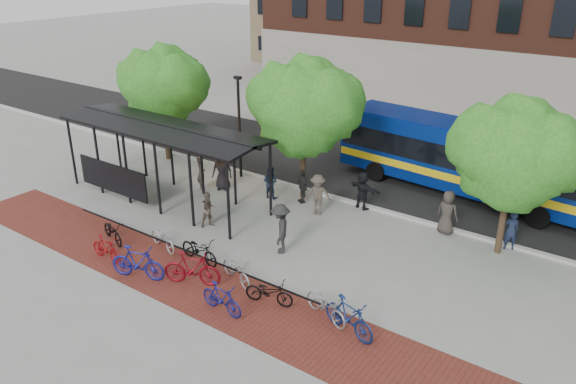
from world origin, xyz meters
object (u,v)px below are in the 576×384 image
Objects in this scene: bike_3 at (138,263)px; bike_11 at (349,317)px; bike_8 at (269,292)px; bike_10 at (326,305)px; lamp_post_left at (239,124)px; pedestrian_2 at (270,182)px; pedestrian_0 at (222,170)px; pedestrian_7 at (511,230)px; bike_2 at (163,238)px; pedestrian_4 at (302,186)px; pedestrian_6 at (447,212)px; bus_shelter at (160,136)px; bike_5 at (192,269)px; pedestrian_1 at (201,173)px; pedestrian_5 at (363,190)px; tree_c at (517,152)px; bike_1 at (106,248)px; pedestrian_9 at (280,229)px; bike_0 at (113,231)px; tree_a at (164,83)px; pedestrian_3 at (318,195)px; pedestrian_8 at (209,210)px; bike_4 at (199,250)px; bus at (466,155)px; tree_b at (306,103)px; bike_6 at (236,270)px; bike_7 at (222,298)px.

bike_3 is 1.05× the size of bike_11.
bike_8 is 0.88× the size of bike_10.
lamp_post_left is 3.65m from pedestrian_2.
pedestrian_0 is 13.07m from pedestrian_7.
bike_2 is 7.01m from pedestrian_4.
pedestrian_6 is at bearing 0.38° from lamp_post_left.
bus_shelter is 8.13m from bike_5.
pedestrian_1 is 7.74m from pedestrian_5.
tree_c is at bearing 15.06° from bus_shelter.
pedestrian_1 reaches higher than bike_1.
lamp_post_left is 3.08× the size of bike_8.
pedestrian_9 reaches higher than pedestrian_6.
bus_shelter is at bearing 36.65° from bike_0.
pedestrian_9 is (11.16, -4.85, -3.26)m from tree_a.
pedestrian_8 is at bearing -152.40° from pedestrian_3.
bike_3 reaches higher than bike_1.
pedestrian_9 reaches higher than bike_2.
bike_2 is 0.92× the size of bike_4.
bike_4 is 0.95× the size of bike_11.
bus is 7.43× the size of pedestrian_1.
tree_a is 9.01m from tree_b.
pedestrian_0 reaches higher than bike_4.
pedestrian_4 is (-3.66, 7.28, 0.35)m from bike_8.
bus_shelter reaches higher than pedestrian_8.
bus is at bearing 24.07° from lamp_post_left.
bike_11 reaches higher than bike_8.
pedestrian_7 is (7.00, 7.88, 0.33)m from bike_6.
bike_11 is at bearing -25.97° from tree_a.
bike_5 is 1.10× the size of pedestrian_6.
pedestrian_1 reaches higher than bike_5.
bike_7 is (11.95, -9.07, -3.73)m from tree_a.
bike_7 is at bearing -32.65° from bus_shelter.
pedestrian_1 reaches higher than pedestrian_7.
bike_1 is at bearing 75.97° from bike_5.
bike_4 is 11.80m from pedestrian_7.
tree_c is 3.56× the size of bike_8.
bike_4 is (-5.63, -11.85, -1.42)m from bus.
bike_3 is 8.30m from pedestrian_2.
bike_8 is 0.85× the size of pedestrian_0.
bike_2 is 0.88× the size of bike_11.
pedestrian_3 is at bearing 5.72° from bike_8.
bike_7 is (0.80, -1.64, 0.04)m from bike_6.
pedestrian_3 is 1.06× the size of pedestrian_5.
pedestrian_8 is (-8.28, 2.83, 0.17)m from bike_11.
tree_b is 8.71m from bike_6.
tree_a is 12.23m from bike_4.
pedestrian_7 is 8.79m from pedestrian_9.
pedestrian_4 is at bearing -10.92° from bike_0.
pedestrian_5 is at bearing -120.18° from bus.
pedestrian_4 reaches higher than bike_3.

